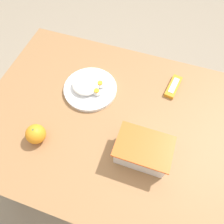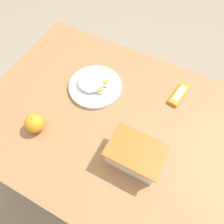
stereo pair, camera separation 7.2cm
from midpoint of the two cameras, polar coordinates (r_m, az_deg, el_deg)
name	(u,v)px [view 1 (the left image)]	position (r m, az deg, el deg)	size (l,w,h in m)	color
ground_plane	(112,169)	(1.67, -1.33, -14.70)	(10.00, 10.00, 0.00)	gray
table	(112,128)	(1.02, -2.10, -4.28)	(1.16, 0.85, 0.78)	#996B42
food_container	(143,151)	(0.84, 5.57, -10.35)	(0.21, 0.14, 0.10)	white
orange_fruit	(36,134)	(0.93, -21.42, -5.53)	(0.08, 0.08, 0.08)	orange
rice_plate	(89,87)	(1.02, -7.98, 6.26)	(0.25, 0.25, 0.05)	white
candy_bar	(173,87)	(1.06, 13.87, 6.36)	(0.06, 0.14, 0.02)	orange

